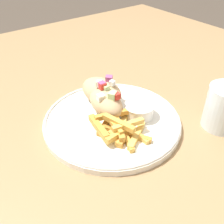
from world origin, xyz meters
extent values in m
cube|color=#9E7A51|center=(0.00, 0.00, 0.70)|extent=(1.48, 1.48, 0.04)
cylinder|color=#9E7A51|center=(-0.67, 0.67, 0.34)|extent=(0.06, 0.06, 0.68)
cylinder|color=white|center=(0.01, -0.04, 0.72)|extent=(0.31, 0.31, 0.01)
torus|color=white|center=(0.01, -0.04, 0.73)|extent=(0.31, 0.31, 0.01)
ellipsoid|color=tan|center=(-0.02, -0.03, 0.76)|extent=(0.12, 0.08, 0.05)
cube|color=white|center=(0.00, -0.03, 0.78)|extent=(0.02, 0.02, 0.02)
cube|color=silver|center=(-0.01, -0.05, 0.78)|extent=(0.02, 0.02, 0.02)
cube|color=red|center=(0.01, -0.03, 0.78)|extent=(0.02, 0.02, 0.01)
cube|color=#B7D693|center=(0.01, -0.03, 0.79)|extent=(0.02, 0.02, 0.02)
ellipsoid|color=tan|center=(-0.06, -0.02, 0.76)|extent=(0.12, 0.09, 0.06)
cube|color=red|center=(-0.04, -0.03, 0.79)|extent=(0.02, 0.02, 0.02)
cube|color=white|center=(-0.03, -0.01, 0.79)|extent=(0.01, 0.01, 0.01)
cube|color=silver|center=(-0.05, -0.03, 0.79)|extent=(0.02, 0.02, 0.01)
cube|color=#A34C84|center=(-0.04, -0.03, 0.79)|extent=(0.02, 0.02, 0.01)
cube|color=#B7D693|center=(-0.03, -0.03, 0.79)|extent=(0.01, 0.01, 0.01)
cube|color=#A34C84|center=(-0.05, 0.00, 0.79)|extent=(0.02, 0.02, 0.02)
cube|color=#E5B251|center=(0.04, -0.04, 0.73)|extent=(0.04, 0.08, 0.01)
cube|color=gold|center=(0.03, -0.07, 0.73)|extent=(0.04, 0.05, 0.01)
cube|color=gold|center=(0.10, -0.04, 0.73)|extent=(0.06, 0.04, 0.01)
cube|color=#E5B251|center=(0.09, -0.04, 0.73)|extent=(0.05, 0.08, 0.01)
cube|color=#E5B251|center=(0.07, -0.07, 0.73)|extent=(0.06, 0.05, 0.01)
cube|color=#E5B251|center=(0.05, -0.04, 0.73)|extent=(0.06, 0.06, 0.01)
cube|color=gold|center=(0.08, -0.06, 0.73)|extent=(0.04, 0.06, 0.01)
cube|color=gold|center=(0.09, -0.06, 0.73)|extent=(0.07, 0.03, 0.01)
cube|color=#E5B251|center=(0.09, -0.03, 0.73)|extent=(0.07, 0.01, 0.01)
cube|color=gold|center=(0.06, -0.06, 0.73)|extent=(0.07, 0.05, 0.01)
cube|color=gold|center=(0.06, -0.06, 0.74)|extent=(0.07, 0.05, 0.01)
cube|color=#E5B251|center=(0.08, -0.05, 0.76)|extent=(0.02, 0.07, 0.01)
cube|color=gold|center=(0.06, -0.07, 0.75)|extent=(0.06, 0.02, 0.01)
cube|color=gold|center=(0.03, -0.05, 0.75)|extent=(0.03, 0.08, 0.01)
cube|color=gold|center=(0.04, -0.09, 0.75)|extent=(0.08, 0.03, 0.01)
cube|color=gold|center=(0.06, -0.06, 0.76)|extent=(0.08, 0.03, 0.01)
cube|color=gold|center=(0.08, -0.07, 0.74)|extent=(0.02, 0.07, 0.01)
cylinder|color=white|center=(0.04, 0.02, 0.74)|extent=(0.07, 0.07, 0.03)
cylinder|color=white|center=(0.04, 0.02, 0.75)|extent=(0.05, 0.05, 0.01)
torus|color=white|center=(0.04, 0.02, 0.76)|extent=(0.07, 0.07, 0.00)
cylinder|color=silver|center=(0.16, 0.15, 0.76)|extent=(0.08, 0.08, 0.10)
cylinder|color=silver|center=(0.16, 0.15, 0.75)|extent=(0.07, 0.07, 0.06)
camera|label=1|loc=(0.39, -0.32, 1.09)|focal=42.00mm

